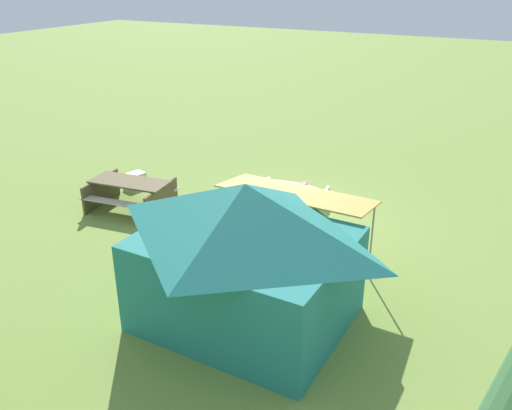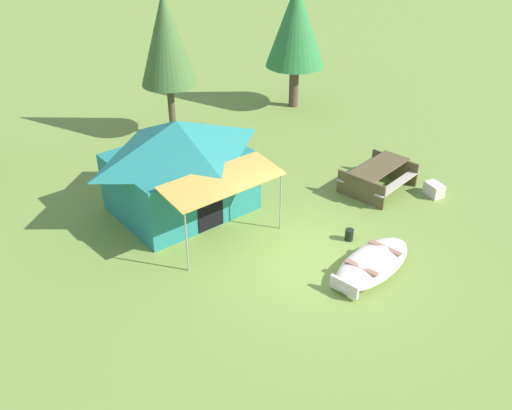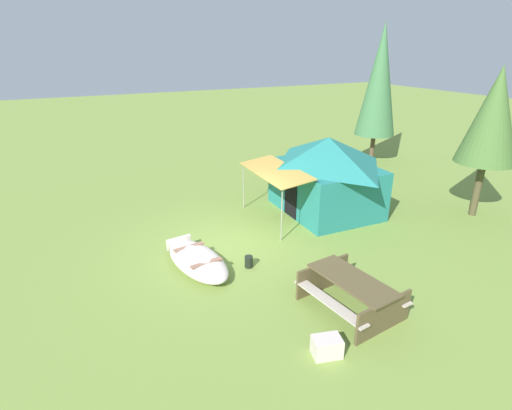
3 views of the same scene
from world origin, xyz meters
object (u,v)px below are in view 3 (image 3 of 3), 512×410
beached_rowboat (197,260)px  pine_tree_back_left (493,116)px  cooler_box (327,347)px  canvas_cabin_tent (326,174)px  pine_tree_back_right (380,81)px  fuel_can (249,262)px  picnic_table (351,290)px

beached_rowboat → pine_tree_back_left: 10.00m
cooler_box → canvas_cabin_tent: bearing=144.9°
pine_tree_back_left → pine_tree_back_right: bearing=167.6°
pine_tree_back_left → fuel_can: bearing=-91.9°
pine_tree_back_left → beached_rowboat: bearing=-95.0°
fuel_can → pine_tree_back_left: pine_tree_back_left is taller
pine_tree_back_right → beached_rowboat: bearing=-61.8°
pine_tree_back_left → cooler_box: bearing=-68.8°
picnic_table → cooler_box: bearing=-54.1°
beached_rowboat → fuel_can: beached_rowboat is taller
beached_rowboat → pine_tree_back_left: bearing=85.0°
canvas_cabin_tent → cooler_box: bearing=-35.1°
picnic_table → cooler_box: size_ratio=4.07×
cooler_box → pine_tree_back_right: 14.46m
canvas_cabin_tent → pine_tree_back_left: 5.36m
cooler_box → pine_tree_back_left: pine_tree_back_left is taller
pine_tree_back_right → pine_tree_back_left: bearing=-12.4°
picnic_table → pine_tree_back_left: pine_tree_back_left is taller
cooler_box → beached_rowboat: bearing=-164.7°
canvas_cabin_tent → picnic_table: bearing=-29.8°
canvas_cabin_tent → pine_tree_back_right: bearing=125.8°
beached_rowboat → cooler_box: 4.23m
cooler_box → fuel_can: bearing=178.7°
canvas_cabin_tent → pine_tree_back_right: (-4.15, 5.76, 2.49)m
beached_rowboat → cooler_box: (4.09, 1.11, -0.03)m
picnic_table → fuel_can: 2.87m
fuel_can → pine_tree_back_left: 8.86m
canvas_cabin_tent → picnic_table: (4.87, -2.79, -0.85)m
beached_rowboat → fuel_can: (0.57, 1.20, -0.07)m
fuel_can → pine_tree_back_right: size_ratio=0.05×
beached_rowboat → cooler_box: size_ratio=5.00×
canvas_cabin_tent → fuel_can: (2.29, -3.99, -1.18)m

